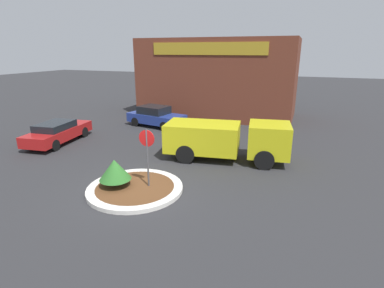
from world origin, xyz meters
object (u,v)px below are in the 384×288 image
Objects in this scene: stop_sign at (147,149)px; utility_truck at (226,138)px; parked_sedan_blue at (156,116)px; parked_sedan_red at (58,132)px.

utility_truck is at bearing 66.42° from stop_sign.
stop_sign reaches higher than utility_truck.
parked_sedan_blue is (-4.66, 9.56, -0.98)m from stop_sign.
parked_sedan_red is at bearing -110.50° from parked_sedan_blue.
utility_truck reaches higher than parked_sedan_red.
stop_sign is 0.39× the size of utility_truck.
parked_sedan_blue is 6.88m from parked_sedan_red.
stop_sign reaches higher than parked_sedan_blue.
stop_sign is 9.10m from parked_sedan_red.
parked_sedan_blue is 0.93× the size of parked_sedan_red.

